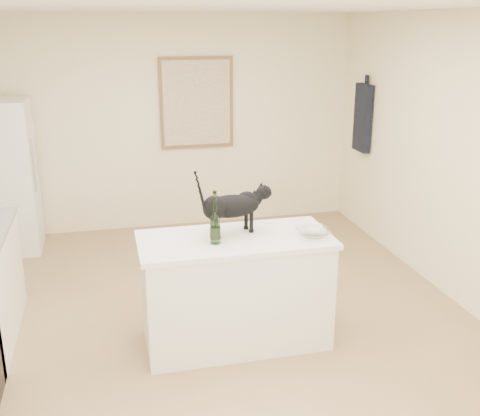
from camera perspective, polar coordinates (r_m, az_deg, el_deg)
name	(u,v)px	position (r m, az deg, el deg)	size (l,w,h in m)	color
floor	(219,329)	(4.96, -2.14, -12.00)	(5.50, 5.50, 0.00)	#A88259
ceiling	(214,5)	(4.30, -2.56, 19.61)	(5.50, 5.50, 0.00)	white
wall_back	(173,124)	(7.11, -6.75, 8.34)	(4.50, 4.50, 0.00)	beige
wall_front	(379,394)	(2.05, 13.75, -17.58)	(4.50, 4.50, 0.00)	beige
wall_right	(471,166)	(5.35, 22.07, 3.95)	(5.50, 5.50, 0.00)	beige
island_base	(235,292)	(4.60, -0.46, -8.43)	(1.44, 0.67, 0.86)	white
island_top	(235,240)	(4.42, -0.48, -3.20)	(1.50, 0.70, 0.04)	white
fridge	(3,177)	(6.85, -22.59, 2.86)	(0.68, 0.68, 1.70)	white
artwork_frame	(197,103)	(7.09, -4.35, 10.42)	(0.90, 0.03, 1.10)	brown
artwork_canvas	(197,103)	(7.07, -4.33, 10.40)	(0.82, 0.00, 1.02)	beige
hanging_garment	(363,118)	(7.04, 12.17, 8.79)	(0.08, 0.34, 0.80)	black
black_cat	(231,209)	(4.42, -0.87, -0.13)	(0.58, 0.17, 0.41)	black
wine_bottle	(215,221)	(4.24, -2.51, -1.28)	(0.08, 0.08, 0.36)	#275723
glass_bowl	(313,233)	(4.46, 7.32, -2.46)	(0.26, 0.26, 0.06)	white
fridge_paper	(31,130)	(6.77, -20.12, 7.37)	(0.00, 0.13, 0.16)	silver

